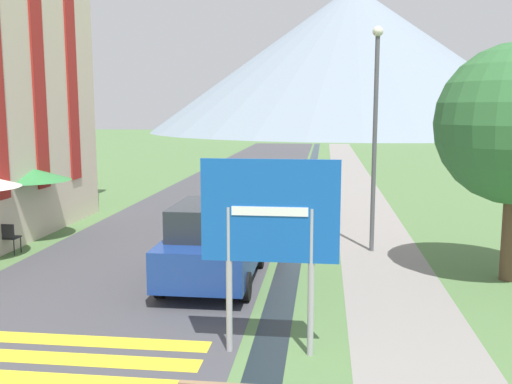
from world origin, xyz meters
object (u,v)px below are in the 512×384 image
at_px(cafe_umbrella_rear_green, 30,174).
at_px(cafe_chair_far_left, 9,236).
at_px(road_sign, 270,226).
at_px(streetlamp, 375,123).
at_px(parked_car_near, 214,243).
at_px(parked_car_far, 261,191).

bearing_deg(cafe_umbrella_rear_green, cafe_chair_far_left, -80.99).
distance_m(road_sign, cafe_umbrella_rear_green, 10.58).
relative_size(road_sign, streetlamp, 0.52).
bearing_deg(cafe_chair_far_left, parked_car_near, -44.88).
relative_size(cafe_umbrella_rear_green, streetlamp, 0.39).
distance_m(road_sign, cafe_chair_far_left, 9.39).
relative_size(parked_car_near, parked_car_far, 1.05).
relative_size(cafe_chair_far_left, streetlamp, 0.14).
bearing_deg(road_sign, parked_car_near, 113.89).
relative_size(parked_car_near, streetlamp, 0.67).
xyz_separation_m(parked_car_near, cafe_umbrella_rear_green, (-6.19, 3.49, 1.06)).
distance_m(parked_car_far, cafe_chair_far_left, 8.79).
bearing_deg(streetlamp, cafe_chair_far_left, -170.72).
xyz_separation_m(road_sign, streetlamp, (2.15, 6.97, 1.43)).
bearing_deg(parked_car_near, cafe_umbrella_rear_green, 150.58).
distance_m(parked_car_near, cafe_chair_far_left, 6.17).
xyz_separation_m(parked_car_far, streetlamp, (3.59, -4.74, 2.60)).
height_order(road_sign, cafe_chair_far_left, road_sign).
distance_m(cafe_chair_far_left, cafe_umbrella_rear_green, 2.29).
xyz_separation_m(parked_car_near, parked_car_far, (0.18, 8.07, -0.00)).
bearing_deg(cafe_chair_far_left, streetlamp, -19.17).
relative_size(road_sign, cafe_chair_far_left, 3.68).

